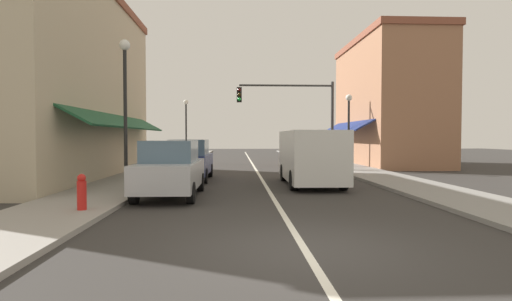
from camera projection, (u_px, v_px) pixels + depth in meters
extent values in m
plane|color=#33302D|center=(255.00, 168.00, 24.70)|extent=(80.00, 80.00, 0.00)
cube|color=gray|center=(165.00, 167.00, 24.42)|extent=(2.60, 56.00, 0.12)
cube|color=gray|center=(343.00, 166.00, 24.97)|extent=(2.60, 56.00, 0.12)
cube|color=silver|center=(255.00, 168.00, 24.70)|extent=(0.14, 52.00, 0.01)
cube|color=#BCAD8E|center=(45.00, 87.00, 18.08)|extent=(5.96, 14.00, 8.30)
cube|color=slate|center=(111.00, 148.00, 18.32)|extent=(0.08, 10.64, 1.80)
cube|color=#194C2D|center=(124.00, 121.00, 18.31)|extent=(1.27, 11.76, 0.73)
cube|color=slate|center=(84.00, 28.00, 15.09)|extent=(0.08, 1.10, 1.30)
cube|color=slate|center=(128.00, 60.00, 21.24)|extent=(0.08, 1.10, 1.30)
cube|color=#9E6B4C|center=(387.00, 105.00, 27.01)|extent=(4.54, 10.00, 8.04)
cube|color=brown|center=(388.00, 42.00, 26.87)|extent=(4.74, 10.20, 0.40)
cube|color=slate|center=(355.00, 144.00, 26.99)|extent=(0.08, 7.60, 1.80)
cube|color=navy|center=(346.00, 126.00, 26.92)|extent=(1.27, 8.40, 0.73)
cube|color=slate|center=(366.00, 74.00, 24.64)|extent=(0.08, 1.10, 1.30)
cube|color=slate|center=(346.00, 83.00, 29.04)|extent=(0.08, 1.10, 1.30)
cube|color=#B7BABF|center=(171.00, 174.00, 12.54)|extent=(1.77, 4.12, 0.80)
cube|color=slate|center=(170.00, 151.00, 12.42)|extent=(1.54, 2.02, 0.66)
cylinder|color=black|center=(155.00, 182.00, 13.88)|extent=(0.21, 0.62, 0.62)
cylinder|color=black|center=(201.00, 182.00, 13.94)|extent=(0.21, 0.62, 0.62)
cylinder|color=black|center=(134.00, 193.00, 11.17)|extent=(0.21, 0.62, 0.62)
cylinder|color=black|center=(191.00, 193.00, 11.24)|extent=(0.21, 0.62, 0.62)
cube|color=navy|center=(190.00, 164.00, 17.50)|extent=(1.79, 4.13, 0.80)
cube|color=slate|center=(189.00, 147.00, 17.37)|extent=(1.55, 2.03, 0.66)
cylinder|color=black|center=(177.00, 170.00, 18.84)|extent=(0.21, 0.62, 0.62)
cylinder|color=black|center=(210.00, 170.00, 18.89)|extent=(0.21, 0.62, 0.62)
cylinder|color=black|center=(165.00, 176.00, 16.13)|extent=(0.21, 0.62, 0.62)
cylinder|color=black|center=(205.00, 176.00, 16.18)|extent=(0.21, 0.62, 0.62)
cube|color=silver|center=(311.00, 155.00, 15.62)|extent=(2.01, 5.02, 1.90)
cube|color=slate|center=(301.00, 143.00, 18.00)|extent=(1.73, 0.29, 0.84)
cube|color=black|center=(301.00, 168.00, 18.22)|extent=(1.86, 0.22, 0.24)
cylinder|color=black|center=(284.00, 173.00, 17.16)|extent=(0.25, 0.72, 0.72)
cylinder|color=black|center=(325.00, 172.00, 17.23)|extent=(0.25, 0.72, 0.72)
cylinder|color=black|center=(293.00, 180.00, 14.06)|extent=(0.25, 0.72, 0.72)
cylinder|color=black|center=(343.00, 180.00, 14.13)|extent=(0.25, 0.72, 0.72)
cylinder|color=#333333|center=(332.00, 125.00, 24.75)|extent=(0.18, 0.18, 5.29)
cylinder|color=#333333|center=(286.00, 85.00, 24.53)|extent=(5.75, 0.12, 0.12)
cube|color=black|center=(239.00, 95.00, 24.22)|extent=(0.30, 0.24, 0.90)
sphere|color=#420F0F|center=(239.00, 90.00, 24.09)|extent=(0.20, 0.20, 0.20)
sphere|color=#3D2D0C|center=(239.00, 95.00, 24.10)|extent=(0.20, 0.20, 0.20)
sphere|color=green|center=(239.00, 99.00, 24.10)|extent=(0.20, 0.20, 0.20)
cylinder|color=black|center=(125.00, 122.00, 13.47)|extent=(0.12, 0.12, 4.78)
sphere|color=white|center=(125.00, 45.00, 13.38)|extent=(0.36, 0.36, 0.36)
cylinder|color=black|center=(349.00, 136.00, 22.23)|extent=(0.12, 0.12, 3.89)
sphere|color=white|center=(349.00, 98.00, 22.16)|extent=(0.36, 0.36, 0.36)
cylinder|color=black|center=(186.00, 134.00, 29.41)|extent=(0.12, 0.12, 4.28)
sphere|color=white|center=(186.00, 102.00, 29.33)|extent=(0.36, 0.36, 0.36)
cylinder|color=red|center=(82.00, 195.00, 9.66)|extent=(0.22, 0.22, 0.70)
sphere|color=red|center=(82.00, 178.00, 9.65)|extent=(0.20, 0.20, 0.20)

